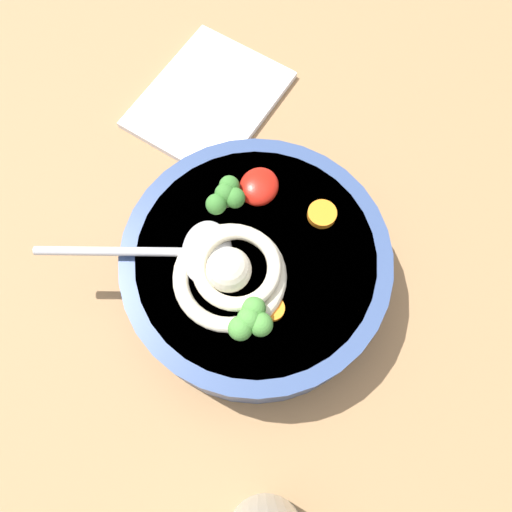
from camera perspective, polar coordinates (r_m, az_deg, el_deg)
The scene contains 10 objects.
table_slab at distance 51.26cm, azimuth 1.78°, elevation -0.91°, with size 135.37×135.37×3.28cm, color #936D47.
soup_bowl at distance 45.83cm, azimuth 0.00°, elevation -1.35°, with size 24.34×24.34×6.49cm.
noodle_pile at distance 41.00cm, azimuth -2.90°, elevation -1.95°, with size 10.78×10.57×4.33cm.
soup_spoon at distance 42.52cm, azimuth -7.63°, elevation 0.45°, with size 9.38×17.27×1.60cm.
chili_sauce_dollop at distance 44.71cm, azimuth 0.35°, elevation 8.15°, with size 3.95×3.56×1.78cm, color #B2190F.
broccoli_floret_beside_noodles at distance 43.36cm, azimuth -3.46°, elevation 7.19°, with size 3.66×3.15×2.89cm.
broccoli_floret_left at distance 39.24cm, azimuth -0.61°, elevation -7.55°, with size 3.94×3.39×3.11cm.
carrot_slice_extra_a at distance 44.46cm, azimuth 7.75°, elevation 4.90°, with size 2.64×2.64×0.72cm, color orange.
carrot_slice_near_spoon at distance 41.17cm, azimuth 1.91°, elevation -6.20°, with size 2.13×2.13×0.63cm, color orange.
folded_napkin at distance 59.11cm, azimuth -5.51°, elevation 17.81°, with size 16.90×13.50×0.80cm, color white.
Camera 1 is at (-16.31, -4.81, 50.00)cm, focal length 34.09 mm.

